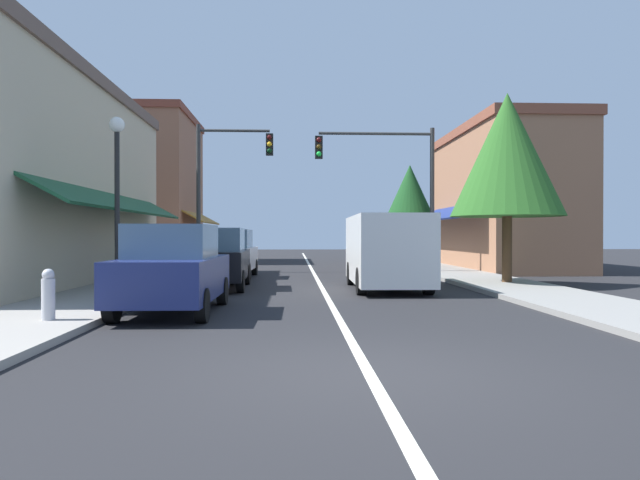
# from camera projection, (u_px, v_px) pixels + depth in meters

# --- Properties ---
(ground_plane) EXTENTS (80.00, 80.00, 0.00)m
(ground_plane) POSITION_uv_depth(u_px,v_px,m) (313.00, 272.00, 24.53)
(ground_plane) COLOR black
(sidewalk_left) EXTENTS (2.60, 56.00, 0.12)m
(sidewalk_left) POSITION_uv_depth(u_px,v_px,m) (182.00, 271.00, 24.27)
(sidewalk_left) COLOR gray
(sidewalk_left) RESTS_ON ground
(sidewalk_right) EXTENTS (2.60, 56.00, 0.12)m
(sidewalk_right) POSITION_uv_depth(u_px,v_px,m) (442.00, 270.00, 24.78)
(sidewalk_right) COLOR gray
(sidewalk_right) RESTS_ON ground
(lane_center_stripe) EXTENTS (0.14, 52.00, 0.01)m
(lane_center_stripe) POSITION_uv_depth(u_px,v_px,m) (313.00, 272.00, 24.53)
(lane_center_stripe) COLOR silver
(lane_center_stripe) RESTS_ON ground
(storefront_left_block) EXTENTS (6.88, 14.20, 6.53)m
(storefront_left_block) POSITION_uv_depth(u_px,v_px,m) (13.00, 181.00, 18.06)
(storefront_left_block) COLOR #BCAD8E
(storefront_left_block) RESTS_ON ground
(storefront_right_block) EXTENTS (5.43, 10.20, 6.54)m
(storefront_right_block) POSITION_uv_depth(u_px,v_px,m) (502.00, 198.00, 26.91)
(storefront_right_block) COLOR #9E6B4C
(storefront_right_block) RESTS_ON ground
(storefront_far_left) EXTENTS (5.92, 8.20, 8.63)m
(storefront_far_left) POSITION_uv_depth(u_px,v_px,m) (153.00, 189.00, 34.06)
(storefront_far_left) COLOR #8E5B42
(storefront_far_left) RESTS_ON ground
(parked_car_nearest_left) EXTENTS (1.82, 4.12, 1.77)m
(parked_car_nearest_left) POSITION_uv_depth(u_px,v_px,m) (173.00, 269.00, 11.58)
(parked_car_nearest_left) COLOR navy
(parked_car_nearest_left) RESTS_ON ground
(parked_car_second_left) EXTENTS (1.85, 4.13, 1.77)m
(parked_car_second_left) POSITION_uv_depth(u_px,v_px,m) (216.00, 259.00, 16.92)
(parked_car_second_left) COLOR black
(parked_car_second_left) RESTS_ON ground
(parked_car_third_left) EXTENTS (1.88, 4.15, 1.77)m
(parked_car_third_left) POSITION_uv_depth(u_px,v_px,m) (229.00, 254.00, 21.29)
(parked_car_third_left) COLOR silver
(parked_car_third_left) RESTS_ON ground
(van_in_lane) EXTENTS (2.07, 5.21, 2.12)m
(van_in_lane) POSITION_uv_depth(u_px,v_px,m) (386.00, 250.00, 16.71)
(van_in_lane) COLOR silver
(van_in_lane) RESTS_ON ground
(traffic_signal_mast_arm) EXTENTS (4.86, 0.50, 5.93)m
(traffic_signal_mast_arm) POSITION_uv_depth(u_px,v_px,m) (393.00, 174.00, 23.41)
(traffic_signal_mast_arm) COLOR #333333
(traffic_signal_mast_arm) RESTS_ON ground
(traffic_signal_left_corner) EXTENTS (3.21, 0.50, 6.19)m
(traffic_signal_left_corner) POSITION_uv_depth(u_px,v_px,m) (222.00, 175.00, 24.16)
(traffic_signal_left_corner) COLOR #333333
(traffic_signal_left_corner) RESTS_ON ground
(street_lamp_left_near) EXTENTS (0.36, 0.36, 4.35)m
(street_lamp_left_near) POSITION_uv_depth(u_px,v_px,m) (117.00, 176.00, 13.66)
(street_lamp_left_near) COLOR black
(street_lamp_left_near) RESTS_ON ground
(tree_right_near) EXTENTS (3.47, 3.47, 5.96)m
(tree_right_near) POSITION_uv_depth(u_px,v_px,m) (507.00, 155.00, 17.86)
(tree_right_near) COLOR #4C331E
(tree_right_near) RESTS_ON ground
(tree_right_far) EXTENTS (3.39, 3.39, 5.69)m
(tree_right_far) POSITION_uv_depth(u_px,v_px,m) (410.00, 197.00, 33.88)
(tree_right_far) COLOR #4C331E
(tree_right_far) RESTS_ON ground
(fire_hydrant) EXTENTS (0.22, 0.22, 0.87)m
(fire_hydrant) POSITION_uv_depth(u_px,v_px,m) (48.00, 295.00, 9.83)
(fire_hydrant) COLOR #B2B2B7
(fire_hydrant) RESTS_ON ground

